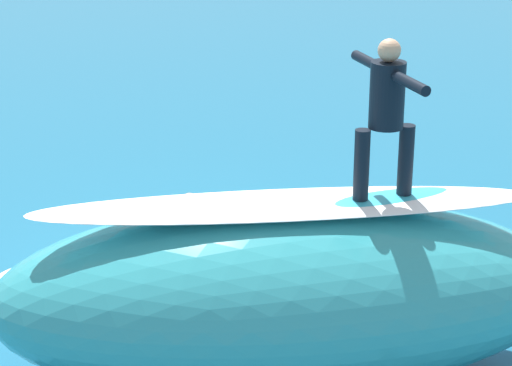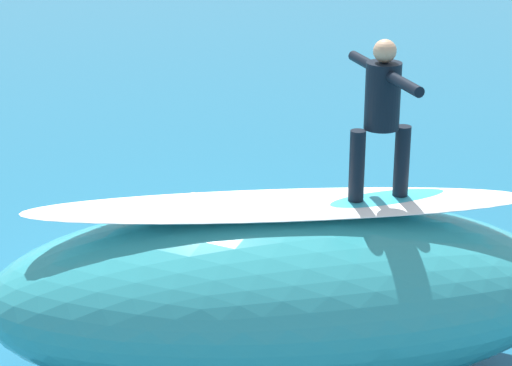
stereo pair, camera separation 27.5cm
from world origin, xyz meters
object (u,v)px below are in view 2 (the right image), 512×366
object	(u,v)px
surfboard_riding	(378,201)
surfer_riding	(382,108)
surfboard_paddling	(172,226)
surfer_paddling	(166,218)

from	to	relation	value
surfboard_riding	surfer_riding	world-z (taller)	surfer_riding
surfboard_paddling	surfer_paddling	bearing A→B (deg)	-180.00
surfer_riding	surfboard_riding	bearing A→B (deg)	83.82
surfboard_riding	surfer_riding	size ratio (longest dim) A/B	1.08
surfboard_riding	surfboard_paddling	size ratio (longest dim) A/B	0.91
surfboard_riding	surfer_riding	xyz separation A→B (m)	(0.00, -0.00, 1.02)
surfer_riding	surfboard_paddling	world-z (taller)	surfer_riding
surfer_riding	surfer_paddling	distance (m)	5.53
surfer_paddling	surfer_riding	bearing A→B (deg)	-112.26
surfer_riding	surfer_paddling	xyz separation A→B (m)	(1.82, -4.39, -2.84)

